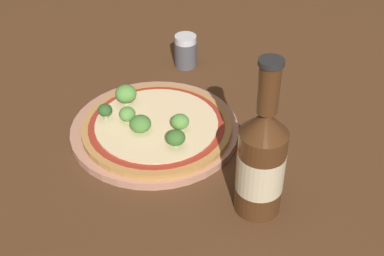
% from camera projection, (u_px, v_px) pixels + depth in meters
% --- Properties ---
extents(ground_plane, '(3.00, 3.00, 0.00)m').
position_uv_depth(ground_plane, '(168.00, 126.00, 0.85)').
color(ground_plane, '#4C2D19').
extents(plate, '(0.26, 0.26, 0.01)m').
position_uv_depth(plate, '(155.00, 130.00, 0.83)').
color(plate, tan).
rests_on(plate, ground_plane).
extents(pizza, '(0.23, 0.23, 0.01)m').
position_uv_depth(pizza, '(155.00, 126.00, 0.82)').
color(pizza, '#B77F42').
rests_on(pizza, plate).
extents(broccoli_floret_0, '(0.03, 0.03, 0.02)m').
position_uv_depth(broccoli_floret_0, '(127.00, 114.00, 0.81)').
color(broccoli_floret_0, '#89A866').
rests_on(broccoli_floret_0, pizza).
extents(broccoli_floret_1, '(0.03, 0.03, 0.03)m').
position_uv_depth(broccoli_floret_1, '(140.00, 124.00, 0.79)').
color(broccoli_floret_1, '#89A866').
rests_on(broccoli_floret_1, pizza).
extents(broccoli_floret_2, '(0.03, 0.03, 0.03)m').
position_uv_depth(broccoli_floret_2, '(176.00, 138.00, 0.76)').
color(broccoli_floret_2, '#89A866').
rests_on(broccoli_floret_2, pizza).
extents(broccoli_floret_3, '(0.02, 0.02, 0.03)m').
position_uv_depth(broccoli_floret_3, '(105.00, 110.00, 0.81)').
color(broccoli_floret_3, '#89A866').
rests_on(broccoli_floret_3, pizza).
extents(broccoli_floret_4, '(0.03, 0.03, 0.03)m').
position_uv_depth(broccoli_floret_4, '(126.00, 94.00, 0.84)').
color(broccoli_floret_4, '#89A866').
rests_on(broccoli_floret_4, pizza).
extents(broccoli_floret_5, '(0.03, 0.03, 0.03)m').
position_uv_depth(broccoli_floret_5, '(180.00, 122.00, 0.79)').
color(broccoli_floret_5, '#89A866').
rests_on(broccoli_floret_5, pizza).
extents(beer_bottle, '(0.06, 0.06, 0.22)m').
position_uv_depth(beer_bottle, '(261.00, 160.00, 0.66)').
color(beer_bottle, '#472814').
rests_on(beer_bottle, ground_plane).
extents(pepper_shaker, '(0.04, 0.04, 0.06)m').
position_uv_depth(pepper_shaker, '(186.00, 51.00, 0.98)').
color(pepper_shaker, '#4C4C51').
rests_on(pepper_shaker, ground_plane).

